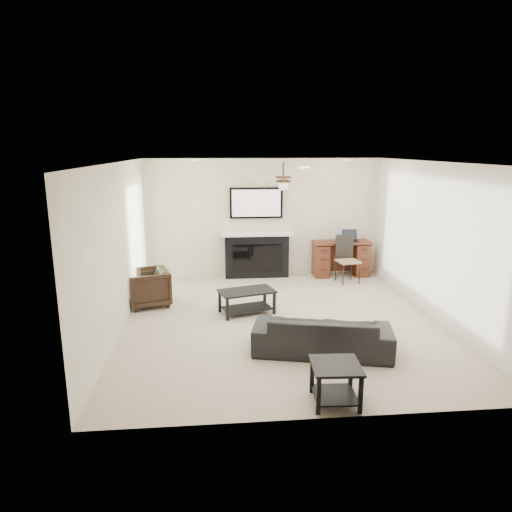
{
  "coord_description": "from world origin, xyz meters",
  "views": [
    {
      "loc": [
        -1.07,
        -6.84,
        2.71
      ],
      "look_at": [
        -0.41,
        0.22,
        1.02
      ],
      "focal_mm": 32.0,
      "sensor_mm": 36.0,
      "label": 1
    }
  ],
  "objects_px": {
    "armchair": "(148,288)",
    "coffee_table": "(247,302)",
    "desk": "(340,258)",
    "fireplace_unit": "(257,233)",
    "sofa": "(322,334)"
  },
  "relations": [
    {
      "from": "coffee_table",
      "to": "desk",
      "type": "bearing_deg",
      "value": 28.38
    },
    {
      "from": "fireplace_unit",
      "to": "desk",
      "type": "bearing_deg",
      "value": -1.27
    },
    {
      "from": "sofa",
      "to": "fireplace_unit",
      "type": "distance_m",
      "value": 3.89
    },
    {
      "from": "coffee_table",
      "to": "fireplace_unit",
      "type": "bearing_deg",
      "value": 64.22
    },
    {
      "from": "coffee_table",
      "to": "desk",
      "type": "relative_size",
      "value": 0.74
    },
    {
      "from": "coffee_table",
      "to": "desk",
      "type": "xyz_separation_m",
      "value": [
        2.2,
        2.15,
        0.18
      ]
    },
    {
      "from": "desk",
      "to": "fireplace_unit",
      "type": "bearing_deg",
      "value": 178.73
    },
    {
      "from": "desk",
      "to": "sofa",
      "type": "bearing_deg",
      "value": -109.05
    },
    {
      "from": "sofa",
      "to": "coffee_table",
      "type": "distance_m",
      "value": 1.84
    },
    {
      "from": "fireplace_unit",
      "to": "desk",
      "type": "distance_m",
      "value": 1.91
    },
    {
      "from": "sofa",
      "to": "desk",
      "type": "xyz_separation_m",
      "value": [
        1.3,
        3.75,
        0.11
      ]
    },
    {
      "from": "armchair",
      "to": "coffee_table",
      "type": "distance_m",
      "value": 1.79
    },
    {
      "from": "sofa",
      "to": "fireplace_unit",
      "type": "height_order",
      "value": "fireplace_unit"
    },
    {
      "from": "armchair",
      "to": "fireplace_unit",
      "type": "distance_m",
      "value": 2.72
    },
    {
      "from": "armchair",
      "to": "coffee_table",
      "type": "bearing_deg",
      "value": 55.22
    }
  ]
}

